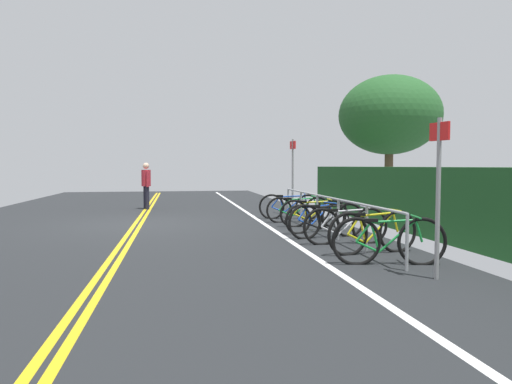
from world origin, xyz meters
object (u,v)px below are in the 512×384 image
object	(u,v)px
bicycle_0	(290,206)
tree_near_left	(390,115)
bicycle_6	(373,232)
bicycle_1	(298,209)
bicycle_2	(313,213)
bike_rack	(327,206)
bicycle_4	(327,221)
bicycle_7	(389,241)
bicycle_5	(346,226)
sign_post_near	(293,169)
bicycle_3	(316,218)
sign_post_far	(438,182)
pedestrian	(146,183)

from	to	relation	value
bicycle_0	tree_near_left	world-z (taller)	tree_near_left
bicycle_0	bicycle_6	distance (m)	5.35
bicycle_1	bicycle_6	size ratio (longest dim) A/B	1.02
bicycle_2	bike_rack	bearing A→B (deg)	-3.81
bicycle_4	bicycle_7	distance (m)	2.73
tree_near_left	bicycle_4	bearing A→B (deg)	-35.10
bike_rack	bicycle_4	bearing A→B (deg)	-17.56
bicycle_5	sign_post_near	bearing A→B (deg)	176.44
sign_post_near	bicycle_3	bearing A→B (deg)	-6.37
sign_post_near	tree_near_left	xyz separation A→B (m)	(-1.58, 3.94, 1.90)
bike_rack	bicycle_3	world-z (taller)	bike_rack
bicycle_4	bicycle_7	size ratio (longest dim) A/B	1.02
sign_post_far	pedestrian	bearing A→B (deg)	-157.89
bike_rack	tree_near_left	world-z (taller)	tree_near_left
bicycle_3	bicycle_5	bearing A→B (deg)	3.18
bicycle_7	sign_post_far	xyz separation A→B (m)	(0.96, 0.22, 0.93)
bike_rack	bicycle_7	xyz separation A→B (m)	(3.15, -0.07, -0.26)
bicycle_5	bike_rack	bearing A→B (deg)	177.98
bicycle_1	bicycle_6	xyz separation A→B (m)	(4.53, 0.11, 0.03)
bicycle_5	bicycle_7	size ratio (longest dim) A/B	0.98
bicycle_1	tree_near_left	xyz separation A→B (m)	(-3.53, 4.28, 2.96)
bicycle_1	bicycle_5	distance (m)	3.53
bicycle_7	bicycle_1	bearing A→B (deg)	179.68
sign_post_far	bicycle_2	bearing A→B (deg)	-179.33
bicycle_0	bicycle_7	size ratio (longest dim) A/B	1.00
bicycle_4	tree_near_left	xyz separation A→B (m)	(-6.22, 4.37, 2.94)
bicycle_2	bicycle_6	size ratio (longest dim) A/B	0.97
bicycle_0	bicycle_5	distance (m)	4.34
bicycle_6	pedestrian	world-z (taller)	pedestrian
bicycle_0	pedestrian	distance (m)	5.69
bike_rack	pedestrian	size ratio (longest dim) A/B	4.45
bicycle_0	bicycle_5	size ratio (longest dim) A/B	1.02
bicycle_1	bicycle_5	size ratio (longest dim) A/B	1.04
bike_rack	bicycle_0	world-z (taller)	bike_rack
bike_rack	bicycle_3	distance (m)	0.49
bicycle_1	bicycle_3	bearing A→B (deg)	-2.91
bicycle_7	sign_post_near	size ratio (longest dim) A/B	0.75
bike_rack	tree_near_left	bearing A→B (deg)	143.83
bicycle_4	sign_post_near	xyz separation A→B (m)	(-4.64, 0.43, 1.04)
bicycle_5	sign_post_near	xyz separation A→B (m)	(-5.48, 0.34, 1.05)
sign_post_near	tree_near_left	bearing A→B (deg)	111.83
bicycle_3	bicycle_5	world-z (taller)	bicycle_5
bicycle_0	bicycle_7	xyz separation A→B (m)	(6.23, 0.01, 0.01)
bicycle_1	bicycle_6	distance (m)	4.53
sign_post_far	tree_near_left	distance (m)	10.91
pedestrian	bicycle_1	bearing A→B (deg)	42.99
bike_rack	bicycle_6	size ratio (longest dim) A/B	4.16
bike_rack	bicycle_1	distance (m)	2.29
bicycle_2	bicycle_3	bearing A→B (deg)	-13.22
bicycle_6	pedestrian	size ratio (longest dim) A/B	1.07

